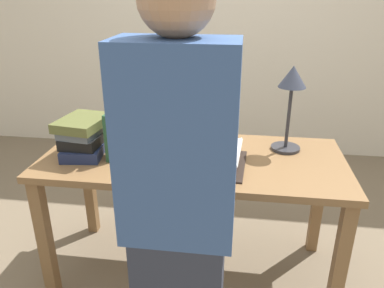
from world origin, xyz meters
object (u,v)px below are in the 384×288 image
person_reader (179,224)px  reading_lamp (292,89)px  open_book (191,158)px  book_standing_upright (113,135)px  book_stack_tall (84,136)px  coffee_mug (140,148)px

person_reader → reading_lamp: bearing=-116.7°
open_book → book_standing_upright: book_standing_upright is taller
reading_lamp → person_reader: (-0.43, -0.85, -0.25)m
book_standing_upright → person_reader: bearing=-49.1°
book_stack_tall → coffee_mug: (0.28, 0.02, -0.06)m
open_book → person_reader: bearing=-82.4°
book_standing_upright → person_reader: (0.44, -0.63, -0.05)m
open_book → book_stack_tall: 0.56m
open_book → book_stack_tall: size_ratio=1.88×
book_standing_upright → coffee_mug: bearing=23.8°
open_book → book_standing_upright: bearing=-178.8°
reading_lamp → coffee_mug: reading_lamp is taller
book_stack_tall → coffee_mug: 0.29m
book_stack_tall → person_reader: size_ratio=0.18×
person_reader → coffee_mug: bearing=-64.9°
coffee_mug → person_reader: person_reader is taller
book_stack_tall → coffee_mug: size_ratio=2.78×
book_stack_tall → book_standing_upright: book_standing_upright is taller
book_standing_upright → reading_lamp: bearing=20.0°
book_stack_tall → person_reader: person_reader is taller
book_stack_tall → book_standing_upright: (0.16, -0.02, 0.02)m
book_stack_tall → person_reader: (0.60, -0.65, -0.02)m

